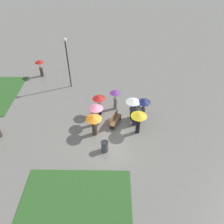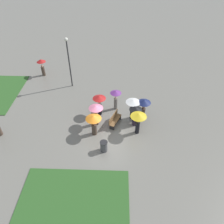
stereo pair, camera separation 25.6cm
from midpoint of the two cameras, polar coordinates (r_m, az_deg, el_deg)
name	(u,v)px [view 1 (the left image)]	position (r m, az deg, el deg)	size (l,w,h in m)	color
ground_plane	(109,133)	(16.57, -1.25, -5.52)	(90.00, 90.00, 0.00)	slate
park_bench	(115,119)	(17.00, 0.27, -1.93)	(1.58, 0.98, 0.90)	brown
lamp_post	(67,57)	(20.47, -11.97, 13.81)	(0.32, 0.32, 4.82)	#2D2D30
trash_bin	(105,146)	(15.12, -2.40, -8.97)	(0.53, 0.53, 0.83)	#4C4C51
crowd_person_yellow	(139,118)	(15.74, 6.53, -1.52)	(1.17, 1.17, 1.87)	black
crowd_person_red	(99,101)	(17.37, -3.79, 2.87)	(1.06, 1.06, 1.84)	black
crowd_person_pink	(96,111)	(16.41, -4.60, 0.36)	(1.09, 1.09, 1.83)	#47382D
crowd_person_purple	(115,96)	(17.97, 0.49, 4.15)	(0.93, 0.93, 1.81)	slate
crowd_person_white	(133,105)	(17.04, 5.01, 1.95)	(1.13, 1.13, 1.84)	black
crowd_person_orange	(94,121)	(15.65, -5.17, -2.31)	(1.14, 1.14, 1.79)	#47382D
crowd_person_navy	(144,104)	(17.12, 7.87, 1.96)	(1.05, 1.05, 1.85)	#47382D
crowd_person_black	(135,113)	(16.58, 5.70, -0.30)	(0.97, 0.97, 1.74)	#2D2333
lone_walker_mid_plaza	(40,65)	(23.79, -18.57, 11.56)	(0.90, 0.90, 1.82)	#47382D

